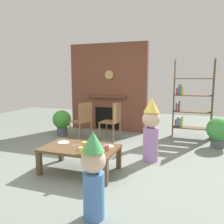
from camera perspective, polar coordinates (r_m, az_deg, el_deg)
The scene contains 19 objects.
ground_plane at distance 3.91m, azimuth -4.09°, elevation -13.40°, with size 12.00×12.00×0.00m, color gray.
brick_fireplace_feature at distance 6.31m, azimuth -0.97°, elevation 6.16°, with size 2.20×0.28×2.40m.
bookshelf at distance 5.76m, azimuth 18.94°, elevation 2.14°, with size 0.90×0.28×1.90m.
coffee_table at distance 3.59m, azimuth -8.10°, elevation -9.61°, with size 1.17×0.71×0.40m.
paper_cup_near_left at distance 3.47m, azimuth -6.99°, elevation -8.39°, with size 0.07×0.07×0.10m, color #F2CC4C.
paper_cup_near_right at distance 3.24m, azimuth -7.94°, elevation -9.70°, with size 0.07×0.07×0.10m, color #F2CC4C.
paper_cup_center at distance 3.36m, azimuth -5.64°, elevation -9.06°, with size 0.06×0.06×0.09m, color #E5666B.
paper_cup_far_left at distance 3.63m, azimuth -5.36°, elevation -7.75°, with size 0.07×0.07×0.09m, color #8CD18C.
paper_cup_far_right at distance 3.36m, azimuth -1.33°, elevation -9.07°, with size 0.07×0.07×0.09m, color #E5666B.
paper_plate_front at distance 3.84m, azimuth -12.26°, elevation -7.58°, with size 0.19×0.19×0.01m, color white.
paper_plate_rear at distance 3.55m, azimuth -0.85°, elevation -8.71°, with size 0.16×0.16×0.01m, color white.
birthday_cake_slice at distance 3.73m, azimuth -4.35°, elevation -7.31°, with size 0.10×0.10×0.08m, color #EAC68C.
table_fork at distance 3.65m, azimuth -9.07°, elevation -8.39°, with size 0.15×0.02×0.01m, color silver.
child_with_cone_hat at distance 2.39m, azimuth -4.72°, elevation -15.24°, with size 0.26×0.26×0.94m.
child_in_pink at distance 4.00m, azimuth 9.86°, elevation -4.04°, with size 0.31×0.31×1.12m.
dining_chair_left at distance 5.32m, azimuth -7.41°, elevation -1.76°, with size 0.52×0.52×0.90m.
dining_chair_middle at distance 5.24m, azimuth 0.34°, elevation -1.84°, with size 0.45×0.45×0.90m.
potted_plant_tall at distance 5.25m, azimuth 25.44°, elevation -4.33°, with size 0.50×0.50×0.64m.
potted_plant_short at distance 5.86m, azimuth -12.61°, elevation -2.22°, with size 0.47×0.47×0.65m.
Camera 1 is at (1.42, -3.33, 1.46)m, focal length 35.98 mm.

